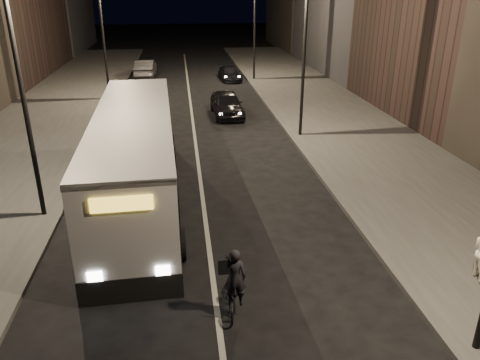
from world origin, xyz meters
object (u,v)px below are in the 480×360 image
object	(u,v)px
streetlight_right_far	(251,14)
car_far	(230,73)
streetlight_right_mid	(300,33)
car_near	(227,104)
streetlight_left_near	(26,63)
streetlight_left_far	(105,20)
cyclist_on_bicycle	(234,290)
city_bus	(136,154)
car_mid	(145,68)

from	to	relation	value
streetlight_right_far	car_far	size ratio (longest dim) A/B	2.07
streetlight_right_mid	car_near	world-z (taller)	streetlight_right_mid
streetlight_right_mid	streetlight_right_far	bearing A→B (deg)	90.00
streetlight_left_near	streetlight_left_far	distance (m)	18.00
car_near	streetlight_left_far	bearing A→B (deg)	143.30
streetlight_left_far	cyclist_on_bicycle	world-z (taller)	streetlight_left_far
streetlight_left_far	car_far	distance (m)	12.06
cyclist_on_bicycle	car_far	distance (m)	30.57
streetlight_right_far	cyclist_on_bicycle	world-z (taller)	streetlight_right_far
streetlight_right_far	streetlight_left_near	world-z (taller)	same
streetlight_right_mid	streetlight_left_near	world-z (taller)	same
streetlight_left_far	city_bus	distance (m)	17.53
cyclist_on_bicycle	car_near	size ratio (longest dim) A/B	0.42
streetlight_left_far	cyclist_on_bicycle	bearing A→B (deg)	-76.43
streetlight_right_mid	car_mid	size ratio (longest dim) A/B	1.79
streetlight_left_near	city_bus	world-z (taller)	streetlight_left_near
city_bus	car_mid	distance (m)	25.95
streetlight_right_mid	car_mid	distance (m)	21.48
streetlight_right_far	cyclist_on_bicycle	xyz separation A→B (m)	(-4.90, -29.87, -4.74)
cyclist_on_bicycle	car_far	size ratio (longest dim) A/B	0.47
streetlight_left_far	cyclist_on_bicycle	distance (m)	25.01
streetlight_right_mid	streetlight_right_far	distance (m)	16.00
streetlight_right_far	cyclist_on_bicycle	bearing A→B (deg)	-99.32
car_far	car_mid	bearing A→B (deg)	156.57
car_near	car_far	bearing A→B (deg)	80.40
cyclist_on_bicycle	car_mid	bearing A→B (deg)	105.85
streetlight_right_mid	city_bus	world-z (taller)	streetlight_right_mid
streetlight_right_mid	streetlight_left_far	bearing A→B (deg)	136.84
streetlight_right_mid	streetlight_left_near	bearing A→B (deg)	-143.12
streetlight_right_far	streetlight_left_near	bearing A→B (deg)	-113.96
cyclist_on_bicycle	streetlight_left_far	bearing A→B (deg)	112.43
streetlight_left_far	car_near	distance (m)	10.17
car_far	streetlight_right_mid	bearing A→B (deg)	-88.66
city_bus	car_mid	size ratio (longest dim) A/B	2.81
car_near	car_far	xyz separation A→B (m)	(1.43, 11.61, -0.18)
streetlight_right_mid	city_bus	size ratio (longest dim) A/B	0.64
car_near	streetlight_right_mid	bearing A→B (deg)	-59.81
streetlight_left_near	cyclist_on_bicycle	distance (m)	9.50
car_mid	car_near	bearing A→B (deg)	114.61
streetlight_right_far	car_mid	distance (m)	10.49
streetlight_right_far	city_bus	bearing A→B (deg)	-108.60
streetlight_right_mid	car_mid	xyz separation A→B (m)	(-8.93, 18.98, -4.62)
city_bus	car_far	distance (m)	24.23
cyclist_on_bicycle	streetlight_right_far	bearing A→B (deg)	89.54
city_bus	cyclist_on_bicycle	xyz separation A→B (m)	(2.81, -6.96, -1.23)
streetlight_left_near	car_near	size ratio (longest dim) A/B	1.84
streetlight_right_far	car_near	world-z (taller)	streetlight_right_far
streetlight_left_near	car_near	xyz separation A→B (m)	(7.50, 12.92, -4.61)
streetlight_left_near	car_far	size ratio (longest dim) A/B	2.07
cyclist_on_bicycle	car_near	world-z (taller)	cyclist_on_bicycle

